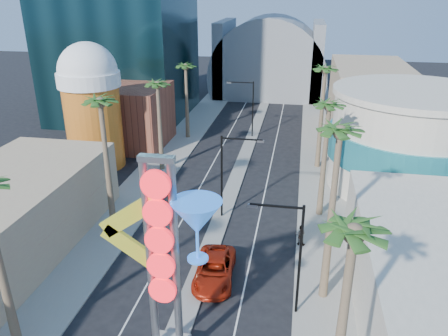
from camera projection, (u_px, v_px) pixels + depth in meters
sidewalk_west at (170, 154)px, 56.12m from camera, size 5.00×100.00×0.15m
sidewalk_east at (321, 164)px, 53.01m from camera, size 5.00×100.00×0.15m
median at (247, 151)px, 57.29m from camera, size 1.60×84.00×0.15m
brick_filler_west at (129, 116)px, 58.40m from camera, size 10.00×10.00×8.00m
filler_east at (368, 101)px, 61.87m from camera, size 10.00×20.00×10.00m
beer_mug at (91, 102)px, 49.82m from camera, size 7.00×7.00×14.50m
turquoise_building at (410, 141)px, 45.09m from camera, size 16.60×16.60×10.60m
canopy at (269, 72)px, 86.56m from camera, size 22.00×16.00×22.00m
neon_sign at (177, 252)px, 22.54m from camera, size 6.53×2.60×12.55m
streetlight_0 at (228, 169)px, 39.00m from camera, size 3.79×0.25×8.00m
streetlight_1 at (249, 104)px, 60.99m from camera, size 3.79×0.25×8.00m
streetlight_2 at (293, 250)px, 27.10m from camera, size 3.45×0.25×8.00m
palm_1 at (101, 111)px, 34.65m from camera, size 2.40×2.40×12.70m
palm_2 at (158, 90)px, 47.88m from camera, size 2.40×2.40×11.20m
palm_3 at (186, 71)px, 58.79m from camera, size 2.40×2.40×11.20m
palm_4 at (352, 248)px, 17.33m from camera, size 2.40×2.40×12.20m
palm_5 at (339, 144)px, 26.08m from camera, size 2.40×2.40×13.20m
palm_6 at (329, 113)px, 37.49m from camera, size 2.40×2.40×11.70m
palm_7 at (325, 77)px, 48.06m from camera, size 2.40×2.40×12.70m
red_pickup at (215, 270)px, 31.91m from camera, size 3.20×6.17×1.66m
pedestrian_b at (300, 235)px, 35.98m from camera, size 0.95×0.78×1.79m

